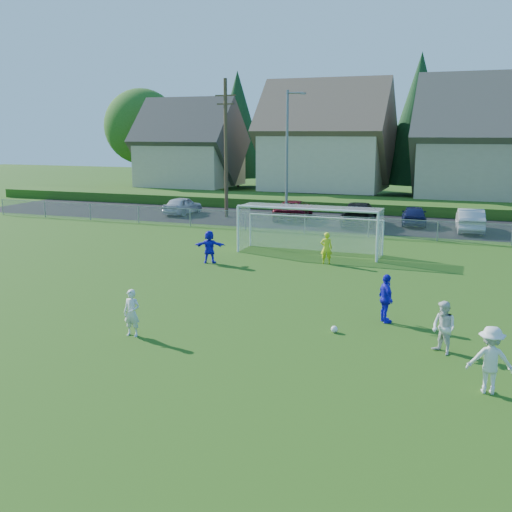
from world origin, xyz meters
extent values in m
plane|color=#193D0C|center=(0.00, 0.00, 0.00)|extent=(160.00, 160.00, 0.00)
plane|color=black|center=(0.00, 27.50, 0.01)|extent=(60.00, 60.00, 0.00)
cube|color=#1E420F|center=(0.00, 35.00, 0.40)|extent=(70.00, 6.00, 0.80)
sphere|color=white|center=(4.15, 4.01, 0.11)|extent=(0.22, 0.22, 0.22)
imported|color=silver|center=(-1.67, 1.51, 0.74)|extent=(0.55, 0.37, 1.48)
imported|color=silver|center=(7.48, 3.31, 0.77)|extent=(0.95, 0.93, 1.54)
imported|color=silver|center=(8.70, 0.97, 0.84)|extent=(1.14, 0.73, 1.68)
imported|color=#1B16D3|center=(5.50, 5.64, 0.82)|extent=(0.84, 1.03, 1.64)
imported|color=#1B16D3|center=(-3.90, 11.98, 0.80)|extent=(1.56, 0.90, 1.60)
imported|color=#D4E41A|center=(1.44, 13.77, 0.77)|extent=(0.65, 0.52, 1.55)
imported|color=silver|center=(-13.23, 27.11, 0.68)|extent=(1.77, 4.05, 1.36)
imported|color=#600B18|center=(-4.45, 27.54, 0.70)|extent=(2.96, 5.30, 1.40)
imported|color=black|center=(0.56, 26.34, 0.80)|extent=(2.91, 5.74, 1.60)
imported|color=#131945|center=(4.05, 27.73, 0.68)|extent=(2.11, 4.17, 1.36)
imported|color=#B7B7B7|center=(7.67, 26.28, 0.74)|extent=(1.94, 4.62, 1.48)
cylinder|color=white|center=(-3.65, 15.00, 1.22)|extent=(0.12, 0.12, 2.44)
cylinder|color=white|center=(3.65, 15.00, 1.22)|extent=(0.12, 0.12, 2.44)
cylinder|color=white|center=(0.00, 15.00, 2.44)|extent=(7.30, 0.12, 0.12)
cylinder|color=white|center=(-3.65, 16.80, 0.90)|extent=(0.08, 0.08, 1.80)
cylinder|color=white|center=(3.65, 16.80, 0.90)|extent=(0.08, 0.08, 1.80)
cylinder|color=white|center=(0.00, 16.80, 1.80)|extent=(7.30, 0.08, 0.08)
cube|color=silver|center=(0.00, 16.80, 0.90)|extent=(7.30, 0.02, 1.80)
cube|color=silver|center=(-3.65, 15.90, 1.22)|extent=(0.02, 1.80, 2.44)
cube|color=silver|center=(3.65, 15.90, 1.22)|extent=(0.02, 1.80, 2.44)
cube|color=silver|center=(0.00, 15.90, 2.44)|extent=(7.30, 1.80, 0.02)
cube|color=gray|center=(0.00, 22.00, 1.18)|extent=(52.00, 0.03, 0.03)
cube|color=gray|center=(0.00, 22.00, 0.60)|extent=(52.00, 0.02, 1.14)
cylinder|color=gray|center=(-26.00, 22.00, 0.60)|extent=(0.06, 0.06, 1.20)
cylinder|color=gray|center=(0.00, 22.00, 0.60)|extent=(0.06, 0.06, 1.20)
cylinder|color=slate|center=(-4.50, 26.00, 4.50)|extent=(0.18, 0.18, 9.00)
cylinder|color=slate|center=(-4.00, 26.00, 8.80)|extent=(1.20, 0.12, 0.12)
cube|color=slate|center=(-3.40, 26.00, 8.75)|extent=(0.36, 0.18, 0.12)
cylinder|color=#473321|center=(-9.50, 27.00, 5.00)|extent=(0.26, 0.26, 10.00)
cube|color=#473321|center=(-9.50, 27.00, 8.80)|extent=(1.60, 0.10, 0.10)
cube|color=#473321|center=(-9.50, 27.00, 8.20)|extent=(1.30, 0.10, 0.10)
cube|color=tan|center=(-20.00, 42.00, 3.05)|extent=(9.00, 8.00, 4.50)
pyramid|color=#423D38|center=(-20.00, 42.00, 9.71)|extent=(9.90, 8.80, 4.41)
cube|color=#C6B58E|center=(-6.00, 43.00, 3.55)|extent=(11.00, 9.00, 5.50)
pyramid|color=brown|center=(-6.00, 43.00, 11.26)|extent=(12.10, 9.90, 4.96)
cube|color=tan|center=(9.00, 42.00, 3.30)|extent=(12.00, 10.00, 5.00)
pyramid|color=#4C473F|center=(9.00, 42.00, 11.32)|extent=(13.20, 11.00, 5.52)
cylinder|color=#382616|center=(-28.00, 46.00, 1.98)|extent=(0.36, 0.36, 3.96)
sphere|color=#2B5B19|center=(-28.00, 46.00, 6.82)|extent=(8.36, 8.36, 8.36)
cylinder|color=#382616|center=(-18.00, 50.00, 0.60)|extent=(0.30, 0.30, 1.20)
cone|color=#143819|center=(-18.00, 50.00, 7.05)|extent=(6.76, 6.76, 11.70)
cylinder|color=#382616|center=(-8.00, 51.00, 0.60)|extent=(0.30, 0.30, 1.20)
cone|color=#143819|center=(-8.00, 51.00, 6.60)|extent=(6.24, 6.24, 10.80)
cylinder|color=#382616|center=(2.00, 48.00, 0.60)|extent=(0.30, 0.30, 1.20)
cone|color=#143819|center=(2.00, 48.00, 7.50)|extent=(7.28, 7.28, 12.60)
camera|label=1|loc=(8.19, -13.78, 6.24)|focal=42.00mm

